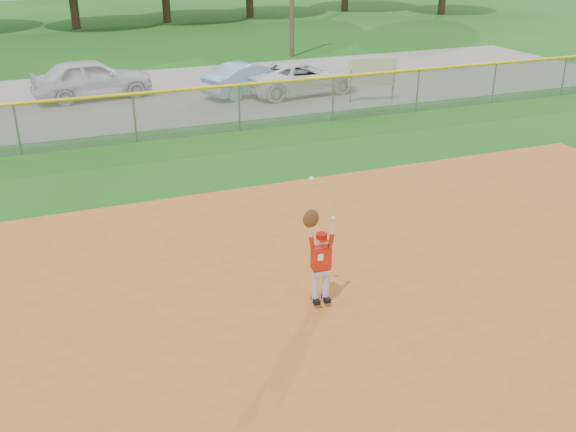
% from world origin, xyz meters
% --- Properties ---
extents(ground, '(120.00, 120.00, 0.00)m').
position_xyz_m(ground, '(0.00, 0.00, 0.00)').
color(ground, '#1A5814').
rests_on(ground, ground).
extents(clay_infield, '(24.00, 16.00, 0.04)m').
position_xyz_m(clay_infield, '(0.00, -3.00, 0.02)').
color(clay_infield, '#AD5D1F').
rests_on(clay_infield, ground).
extents(parking_strip, '(44.00, 10.00, 0.03)m').
position_xyz_m(parking_strip, '(0.00, 16.00, 0.01)').
color(parking_strip, gray).
rests_on(parking_strip, ground).
extents(car_white_a, '(4.66, 2.28, 1.53)m').
position_xyz_m(car_white_a, '(-0.59, 16.27, 0.79)').
color(car_white_a, silver).
rests_on(car_white_a, parking_strip).
extents(car_blue, '(4.04, 2.50, 1.26)m').
position_xyz_m(car_blue, '(5.22, 14.62, 0.66)').
color(car_blue, '#86A9C8').
rests_on(car_blue, parking_strip).
extents(car_white_b, '(4.81, 2.62, 1.28)m').
position_xyz_m(car_white_b, '(7.20, 14.04, 0.67)').
color(car_white_b, white).
rests_on(car_white_b, parking_strip).
extents(sponsor_sign, '(1.86, 0.37, 1.67)m').
position_xyz_m(sponsor_sign, '(9.16, 11.82, 1.10)').
color(sponsor_sign, gray).
rests_on(sponsor_sign, ground).
extents(outfield_fence, '(40.06, 0.10, 1.55)m').
position_xyz_m(outfield_fence, '(0.00, 10.00, 0.88)').
color(outfield_fence, gray).
rests_on(outfield_fence, ground).
extents(ballplayer, '(0.57, 0.25, 2.30)m').
position_xyz_m(ballplayer, '(1.31, -0.77, 0.98)').
color(ballplayer, silver).
rests_on(ballplayer, ground).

